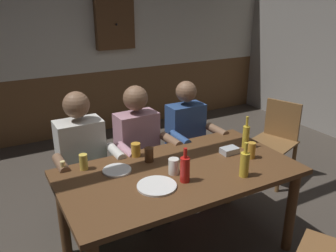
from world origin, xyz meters
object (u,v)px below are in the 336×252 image
at_px(bottle_2, 245,164).
at_px(pint_glass_4, 251,150).
at_px(bottle_1, 246,136).
at_px(pint_glass_0, 174,166).
at_px(pint_glass_2, 149,155).
at_px(person_2, 190,137).
at_px(chair_empty_near_left, 276,139).
at_px(bottle_0, 185,169).
at_px(person_1, 141,146).
at_px(plate_0, 117,170).
at_px(dining_table, 179,182).
at_px(person_0, 83,156).
at_px(plate_1, 157,186).
at_px(condiment_caddy, 229,151).
at_px(wall_dart_cabinet, 115,24).
at_px(pint_glass_3, 136,150).
at_px(table_candle, 63,166).
at_px(pint_glass_1, 84,162).

distance_m(bottle_2, pint_glass_4, 0.32).
distance_m(bottle_1, pint_glass_0, 0.78).
bearing_deg(pint_glass_2, person_2, 34.59).
bearing_deg(chair_empty_near_left, bottle_0, 94.38).
bearing_deg(person_1, pint_glass_2, 70.87).
xyz_separation_m(plate_0, bottle_1, (1.12, -0.12, 0.10)).
bearing_deg(dining_table, person_0, 126.80).
bearing_deg(plate_1, person_1, 72.52).
height_order(person_0, condiment_caddy, person_0).
height_order(bottle_2, pint_glass_2, bottle_2).
relative_size(chair_empty_near_left, pint_glass_2, 7.67).
relative_size(dining_table, wall_dart_cabinet, 2.53).
height_order(plate_0, wall_dart_cabinet, wall_dart_cabinet).
relative_size(person_2, pint_glass_3, 11.01).
height_order(dining_table, wall_dart_cabinet, wall_dart_cabinet).
distance_m(pint_glass_0, pint_glass_3, 0.42).
xyz_separation_m(dining_table, pint_glass_3, (-0.18, 0.38, 0.15)).
relative_size(condiment_caddy, pint_glass_4, 1.06).
distance_m(plate_1, bottle_0, 0.23).
height_order(table_candle, wall_dart_cabinet, wall_dart_cabinet).
relative_size(bottle_1, pint_glass_1, 2.32).
height_order(plate_1, pint_glass_0, pint_glass_0).
distance_m(chair_empty_near_left, pint_glass_0, 1.79).
bearing_deg(pint_glass_0, person_1, 84.61).
height_order(person_1, plate_1, person_1).
distance_m(bottle_1, wall_dart_cabinet, 2.88).
relative_size(person_1, person_2, 1.02).
bearing_deg(condiment_caddy, pint_glass_3, 154.75).
height_order(person_0, pint_glass_0, person_0).
height_order(plate_1, pint_glass_3, pint_glass_3).
height_order(bottle_0, pint_glass_4, bottle_0).
distance_m(table_candle, plate_0, 0.40).
height_order(chair_empty_near_left, pint_glass_3, chair_empty_near_left).
height_order(bottle_0, bottle_1, bottle_1).
bearing_deg(bottle_2, pint_glass_1, 146.01).
bearing_deg(plate_1, person_0, 107.70).
relative_size(table_candle, wall_dart_cabinet, 0.11).
distance_m(bottle_1, pint_glass_1, 1.35).
bearing_deg(bottle_2, pint_glass_2, 132.29).
xyz_separation_m(person_1, pint_glass_3, (-0.19, -0.32, 0.13)).
bearing_deg(pint_glass_1, plate_0, -36.26).
xyz_separation_m(person_2, bottle_0, (-0.58, -0.86, 0.19)).
bearing_deg(bottle_2, plate_0, 146.63).
bearing_deg(bottle_0, dining_table, 72.10).
bearing_deg(bottle_2, bottle_1, 48.67).
distance_m(dining_table, person_2, 0.88).
distance_m(chair_empty_near_left, table_candle, 2.38).
relative_size(person_2, plate_1, 4.41).
xyz_separation_m(chair_empty_near_left, pint_glass_3, (-1.77, -0.19, 0.33)).
height_order(condiment_caddy, wall_dart_cabinet, wall_dart_cabinet).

